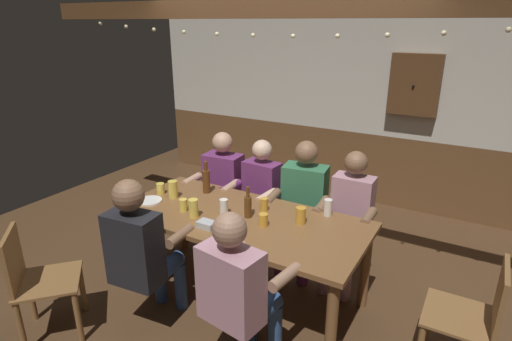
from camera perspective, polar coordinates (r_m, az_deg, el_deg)
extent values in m
plane|color=#4C331E|center=(3.72, -3.27, -17.88)|extent=(6.90, 6.90, 0.00)
cube|color=beige|center=(5.50, 12.83, 13.26)|extent=(5.75, 0.12, 1.54)
cube|color=brown|center=(5.76, 11.91, 1.05)|extent=(5.75, 0.12, 0.92)
cube|color=brown|center=(3.57, 2.75, 21.48)|extent=(5.18, 0.14, 0.16)
cube|color=brown|center=(3.43, -2.15, -6.67)|extent=(2.08, 0.95, 0.04)
cylinder|color=brown|center=(3.91, -17.50, -10.49)|extent=(0.08, 0.08, 0.73)
cylinder|color=brown|center=(2.99, 10.34, -20.30)|extent=(0.08, 0.08, 0.73)
cylinder|color=brown|center=(4.40, -9.99, -6.25)|extent=(0.08, 0.08, 0.73)
cylinder|color=brown|center=(3.61, 14.81, -12.88)|extent=(0.08, 0.08, 0.73)
cube|color=#6B2D66|center=(4.39, -4.52, -1.01)|extent=(0.41, 0.27, 0.52)
sphere|color=tan|center=(4.27, -4.66, 3.92)|extent=(0.21, 0.21, 0.21)
cylinder|color=#B78493|center=(4.32, -4.13, -4.77)|extent=(0.16, 0.41, 0.13)
cylinder|color=#B78493|center=(4.42, -6.54, -4.25)|extent=(0.16, 0.41, 0.13)
cylinder|color=#B78493|center=(4.29, -5.37, -9.03)|extent=(0.10, 0.10, 0.42)
cylinder|color=#B78493|center=(4.39, -7.79, -8.39)|extent=(0.10, 0.10, 0.42)
cylinder|color=tan|center=(4.07, -3.63, -2.34)|extent=(0.10, 0.29, 0.08)
cylinder|color=tan|center=(4.29, -8.87, -1.33)|extent=(0.10, 0.29, 0.08)
cube|color=#6B2D66|center=(4.16, 0.81, -2.19)|extent=(0.38, 0.23, 0.51)
sphere|color=beige|center=(4.03, 0.84, 2.87)|extent=(0.20, 0.20, 0.20)
cylinder|color=#B78493|center=(4.10, 0.87, -6.15)|extent=(0.16, 0.39, 0.13)
cylinder|color=#B78493|center=(4.20, -1.42, -5.47)|extent=(0.16, 0.39, 0.13)
cylinder|color=#B78493|center=(4.09, -0.66, -10.51)|extent=(0.10, 0.10, 0.42)
cylinder|color=#B78493|center=(4.19, -2.93, -9.71)|extent=(0.10, 0.10, 0.42)
cylinder|color=beige|center=(3.86, 1.44, -3.62)|extent=(0.10, 0.29, 0.08)
cylinder|color=#6B2D66|center=(4.09, -3.55, -2.26)|extent=(0.10, 0.29, 0.08)
cube|color=#33724C|center=(3.96, 6.72, -3.18)|extent=(0.44, 0.29, 0.55)
sphere|color=brown|center=(3.82, 6.97, 2.51)|extent=(0.21, 0.21, 0.21)
cylinder|color=#6B2D66|center=(3.91, 7.53, -7.70)|extent=(0.19, 0.44, 0.13)
cylinder|color=#6B2D66|center=(3.96, 4.38, -7.17)|extent=(0.19, 0.44, 0.13)
cylinder|color=#6B2D66|center=(3.86, 6.48, -12.62)|extent=(0.10, 0.10, 0.42)
cylinder|color=#6B2D66|center=(3.92, 3.27, -12.01)|extent=(0.10, 0.10, 0.42)
cylinder|color=brown|center=(3.67, 9.13, -4.78)|extent=(0.12, 0.29, 0.08)
cylinder|color=brown|center=(3.79, 2.24, -3.71)|extent=(0.12, 0.29, 0.08)
cube|color=#B78493|center=(3.82, 13.16, -4.60)|extent=(0.36, 0.21, 0.54)
sphere|color=brown|center=(3.68, 13.64, 1.07)|extent=(0.20, 0.20, 0.20)
cylinder|color=#B78493|center=(3.77, 13.56, -9.22)|extent=(0.13, 0.43, 0.13)
cylinder|color=#B78493|center=(3.82, 10.74, -8.62)|extent=(0.13, 0.43, 0.13)
cylinder|color=#B78493|center=(3.73, 12.26, -14.28)|extent=(0.10, 0.10, 0.42)
cylinder|color=#B78493|center=(3.78, 9.38, -13.59)|extent=(0.10, 0.10, 0.42)
cylinder|color=brown|center=(3.55, 15.25, -6.26)|extent=(0.08, 0.28, 0.08)
cylinder|color=brown|center=(3.66, 8.98, -4.99)|extent=(0.08, 0.28, 0.08)
cube|color=black|center=(3.15, -16.42, -10.32)|extent=(0.40, 0.26, 0.55)
sphere|color=brown|center=(2.97, -17.20, -3.29)|extent=(0.23, 0.23, 0.23)
cylinder|color=#2D4C84|center=(3.44, -15.64, -12.45)|extent=(0.17, 0.44, 0.13)
cylinder|color=#2D4C84|center=(3.33, -12.77, -13.41)|extent=(0.17, 0.44, 0.13)
cylinder|color=#2D4C84|center=(3.72, -13.10, -14.43)|extent=(0.10, 0.10, 0.42)
cylinder|color=#2D4C84|center=(3.62, -10.35, -15.35)|extent=(0.10, 0.10, 0.42)
cylinder|color=black|center=(3.43, -16.60, -7.18)|extent=(0.11, 0.29, 0.08)
cylinder|color=brown|center=(3.19, -10.46, -8.86)|extent=(0.11, 0.29, 0.08)
cube|color=#B78493|center=(2.69, -3.47, -15.58)|extent=(0.44, 0.28, 0.52)
sphere|color=#9E755B|center=(2.48, -3.66, -8.13)|extent=(0.21, 0.21, 0.21)
cylinder|color=#2D4C84|center=(2.97, -3.23, -17.36)|extent=(0.18, 0.40, 0.13)
cylinder|color=#2D4C84|center=(2.86, 0.33, -19.07)|extent=(0.18, 0.40, 0.13)
cylinder|color=#2D4C84|center=(3.26, -0.75, -19.54)|extent=(0.10, 0.10, 0.42)
cylinder|color=#2D4C84|center=(3.15, 2.64, -21.12)|extent=(0.10, 0.10, 0.42)
cylinder|color=#9E755B|center=(2.97, -3.60, -11.31)|extent=(0.12, 0.29, 0.08)
cylinder|color=#9E755B|center=(2.72, 4.00, -14.46)|extent=(0.12, 0.29, 0.08)
cube|color=brown|center=(3.18, 26.20, -17.58)|extent=(0.44, 0.44, 0.02)
cube|color=brown|center=(3.07, 30.65, -14.86)|extent=(0.03, 0.40, 0.42)
cylinder|color=brown|center=(3.47, 22.62, -18.28)|extent=(0.04, 0.04, 0.44)
cylinder|color=brown|center=(3.48, 29.15, -19.36)|extent=(0.04, 0.04, 0.44)
cube|color=brown|center=(3.55, -26.68, -13.44)|extent=(0.62, 0.62, 0.02)
cube|color=brown|center=(3.49, -30.51, -10.55)|extent=(0.31, 0.29, 0.42)
cylinder|color=brown|center=(3.80, -22.83, -14.65)|extent=(0.04, 0.04, 0.44)
cylinder|color=brown|center=(3.49, -23.32, -18.10)|extent=(0.04, 0.04, 0.44)
cylinder|color=brown|center=(3.87, -28.59, -14.97)|extent=(0.04, 0.04, 0.44)
cylinder|color=brown|center=(3.57, -29.68, -18.35)|extent=(0.04, 0.04, 0.44)
cube|color=#B2B7BC|center=(3.26, -6.82, -7.38)|extent=(0.14, 0.10, 0.05)
cylinder|color=white|center=(3.09, -3.65, -9.32)|extent=(0.21, 0.21, 0.01)
cylinder|color=white|center=(3.81, -14.41, -4.04)|extent=(0.22, 0.22, 0.01)
cylinder|color=#593314|center=(3.38, -1.11, -5.07)|extent=(0.06, 0.06, 0.18)
cylinder|color=#593314|center=(3.32, -1.13, -2.98)|extent=(0.03, 0.03, 0.09)
cylinder|color=#593314|center=(3.87, -6.86, -1.52)|extent=(0.07, 0.07, 0.22)
cylinder|color=#593314|center=(3.82, -6.95, 0.62)|extent=(0.03, 0.03, 0.09)
cylinder|color=#E5C64C|center=(3.55, -9.97, -4.70)|extent=(0.07, 0.07, 0.11)
cylinder|color=gold|center=(3.50, 1.13, -4.70)|extent=(0.06, 0.06, 0.11)
cylinder|color=white|center=(3.46, 9.88, -5.05)|extent=(0.07, 0.07, 0.14)
cylinder|color=gold|center=(3.25, 1.02, -6.82)|extent=(0.07, 0.07, 0.10)
cylinder|color=gold|center=(3.31, 6.19, -6.17)|extent=(0.08, 0.08, 0.13)
cylinder|color=#E5C64C|center=(3.82, -11.38, -2.56)|extent=(0.08, 0.08, 0.16)
cylinder|color=#E5C64C|center=(3.42, -8.61, -5.16)|extent=(0.08, 0.08, 0.15)
cylinder|color=white|center=(3.45, -4.45, -5.00)|extent=(0.07, 0.07, 0.13)
cylinder|color=#E5C64C|center=(3.94, -13.02, -2.45)|extent=(0.07, 0.07, 0.10)
cube|color=brown|center=(5.20, 21.02, 10.98)|extent=(0.56, 0.12, 0.70)
sphere|color=black|center=(5.13, 20.87, 10.89)|extent=(0.03, 0.03, 0.03)
sphere|color=#F9EAB2|center=(4.81, -20.65, 18.46)|extent=(0.04, 0.04, 0.04)
sphere|color=#F9EAB2|center=(4.53, -17.47, 18.40)|extent=(0.04, 0.04, 0.04)
sphere|color=#F9EAB2|center=(4.27, -13.89, 18.35)|extent=(0.04, 0.04, 0.04)
sphere|color=#F9EAB2|center=(4.03, -9.89, 18.30)|extent=(0.04, 0.04, 0.04)
sphere|color=#F9EAB2|center=(3.81, -5.40, 18.24)|extent=(0.04, 0.04, 0.04)
sphere|color=#F9EAB2|center=(3.61, -0.40, 18.14)|extent=(0.04, 0.04, 0.04)
sphere|color=#F9EAB2|center=(3.44, 5.13, 17.98)|extent=(0.04, 0.04, 0.04)
sphere|color=#F9EAB2|center=(3.30, 11.17, 17.73)|extent=(0.04, 0.04, 0.04)
sphere|color=#F9EAB2|center=(3.20, 17.66, 17.36)|extent=(0.04, 0.04, 0.04)
sphere|color=#F9EAB2|center=(3.14, 24.48, 16.86)|extent=(0.04, 0.04, 0.04)
sphere|color=#F9EAB2|center=(3.11, 31.46, 16.22)|extent=(0.04, 0.04, 0.04)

